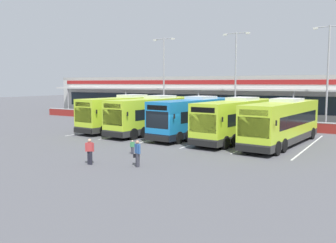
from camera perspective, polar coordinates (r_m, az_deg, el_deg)
name	(u,v)px	position (r m, az deg, el deg)	size (l,w,h in m)	color
ground_plane	(160,145)	(29.63, -1.21, -3.73)	(200.00, 200.00, 0.00)	#56565B
terminal_building	(261,97)	(53.89, 14.41, 3.75)	(70.00, 13.00, 6.00)	#B7B7B2
red_barrier_wall	(228,122)	(42.38, 9.40, -0.07)	(60.00, 0.40, 1.10)	maroon
coach_bus_leftmost	(126,113)	(39.19, -6.56, 1.28)	(3.71, 12.31, 3.78)	#B7DB2D
coach_bus_left_centre	(155,115)	(36.55, -2.11, 0.97)	(3.71, 12.31, 3.78)	#B7DB2D
coach_bus_centre	(196,117)	(34.45, 4.39, 0.64)	(3.71, 12.31, 3.78)	#1972B7
coach_bus_right_centre	(237,120)	(32.45, 10.87, 0.21)	(3.71, 12.31, 3.78)	#B7DB2D
coach_bus_rightmost	(282,123)	(30.94, 17.58, -0.25)	(3.71, 12.31, 3.78)	#B7DB2D
bay_stripe_far_west	(110,129)	(40.61, -9.16, -1.12)	(0.14, 13.00, 0.01)	silver
bay_stripe_west	(141,131)	(38.04, -4.34, -1.54)	(0.14, 13.00, 0.01)	silver
bay_stripe_mid_west	(175,134)	(35.77, 1.13, -2.02)	(0.14, 13.00, 0.01)	silver
bay_stripe_centre	(214,138)	(33.87, 7.29, -2.52)	(0.14, 13.00, 0.01)	silver
bay_stripe_mid_east	(259,141)	(32.41, 14.09, -3.05)	(0.14, 13.00, 0.01)	silver
bay_stripe_east	(310,146)	(31.45, 21.43, -3.57)	(0.14, 13.00, 0.01)	silver
pedestrian_with_handbag	(137,153)	(22.01, -4.84, -4.93)	(0.63, 0.49, 1.62)	#33333D
pedestrian_in_dark_coat	(90,151)	(23.02, -12.23, -4.51)	(0.50, 0.37, 1.62)	black
pedestrian_child	(132,147)	(25.93, -5.63, -3.96)	(0.29, 0.27, 1.00)	#33333D
lamp_post_west	(164,74)	(48.70, -0.67, 7.56)	(3.24, 0.28, 11.00)	#9E9EA3
lamp_post_centre	(236,72)	(43.96, 10.61, 7.61)	(3.24, 0.28, 11.00)	#9E9EA3
lamp_post_east	(328,71)	(41.65, 23.89, 7.29)	(3.24, 0.28, 11.00)	#9E9EA3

